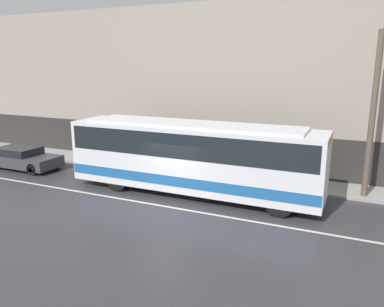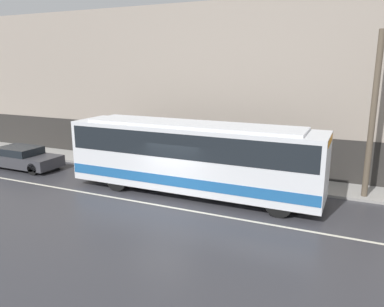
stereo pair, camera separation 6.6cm
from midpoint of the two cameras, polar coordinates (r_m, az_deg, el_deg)
ground_plane at (r=15.90m, az=-4.04°, el=-8.04°), size 60.00×60.00×0.00m
sidewalk at (r=20.28m, az=2.87°, el=-3.07°), size 60.00×2.25×0.12m
building_facade at (r=20.69m, az=4.32°, el=9.36°), size 60.00×0.35×9.05m
lane_stripe at (r=15.90m, az=-4.04°, el=-8.03°), size 54.00×0.14×0.01m
transit_bus at (r=16.84m, az=0.16°, el=-0.17°), size 11.60×2.48×3.29m
sedan_dark_behind at (r=23.63m, az=-24.51°, el=-0.58°), size 4.78×1.84×1.21m
utility_pole_near at (r=17.62m, az=25.94°, el=5.09°), size 0.25×0.25×7.08m
pedestrian_waiting at (r=22.26m, az=-6.64°, el=0.66°), size 0.36×0.36×1.73m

